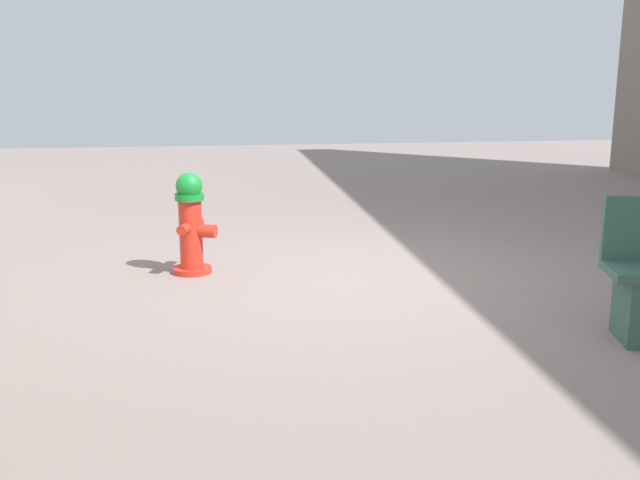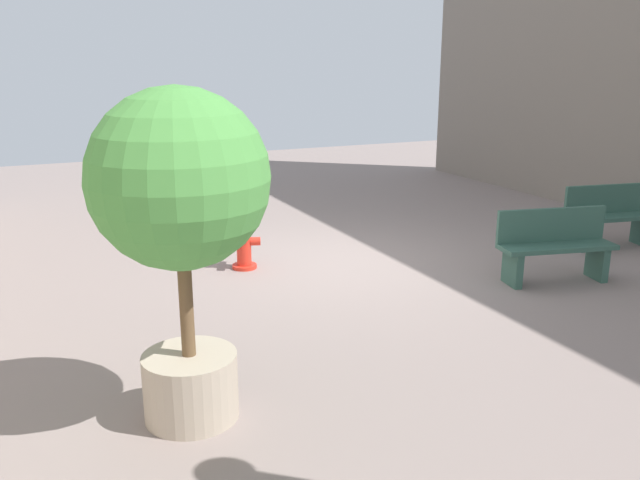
# 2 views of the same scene
# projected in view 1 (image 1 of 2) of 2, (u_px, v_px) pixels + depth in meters

# --- Properties ---
(ground_plane) EXTENTS (23.40, 23.40, 0.00)m
(ground_plane) POSITION_uv_depth(u_px,v_px,m) (364.00, 278.00, 6.49)
(ground_plane) COLOR gray
(fire_hydrant) EXTENTS (0.41, 0.43, 0.90)m
(fire_hydrant) POSITION_uv_depth(u_px,v_px,m) (191.00, 223.00, 6.56)
(fire_hydrant) COLOR red
(fire_hydrant) RESTS_ON ground_plane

